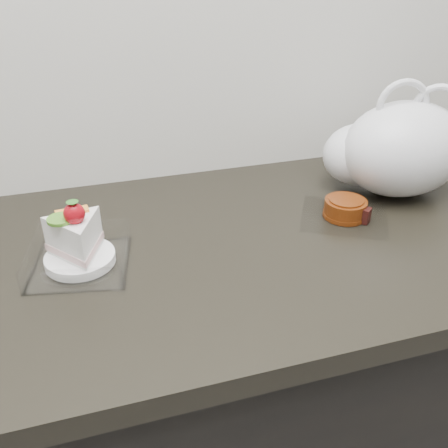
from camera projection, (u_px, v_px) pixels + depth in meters
The scene contains 4 objects.
counter at pixel (172, 421), 1.10m from camera, with size 2.04×0.64×0.90m.
cake_tray at pixel (78, 248), 0.83m from camera, with size 0.19×0.19×0.12m.
mooncake_wrap at pixel (346, 210), 0.98m from camera, with size 0.22×0.21×0.04m.
plastic_bag at pixel (395, 149), 1.04m from camera, with size 0.33×0.29×0.24m.
Camera 1 is at (-0.11, 0.95, 1.38)m, focal length 40.00 mm.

